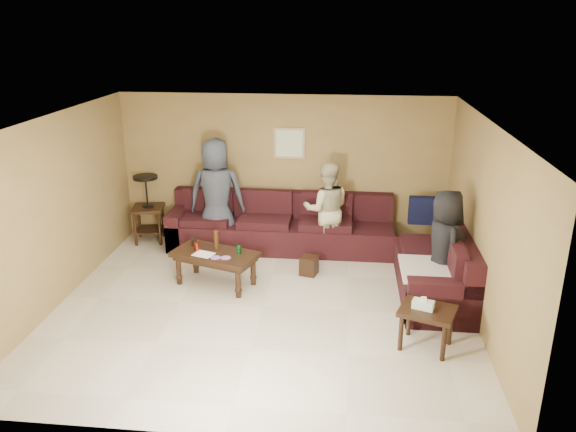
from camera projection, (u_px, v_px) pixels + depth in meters
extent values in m
plane|color=beige|center=(263.00, 306.00, 7.54)|extent=(5.50, 5.50, 0.00)
cube|color=silver|center=(260.00, 125.00, 6.72)|extent=(5.50, 5.00, 0.10)
cube|color=olive|center=(283.00, 169.00, 9.46)|extent=(5.50, 0.10, 2.50)
cube|color=olive|center=(218.00, 318.00, 4.78)|extent=(5.50, 0.10, 2.50)
cube|color=olive|center=(55.00, 212.00, 7.39)|extent=(0.10, 5.00, 2.50)
cube|color=olive|center=(484.00, 227.00, 6.85)|extent=(0.10, 5.00, 2.50)
cube|color=black|center=(281.00, 235.00, 9.38)|extent=(3.70, 0.90, 0.45)
cube|color=black|center=(283.00, 204.00, 9.54)|extent=(3.70, 0.24, 0.45)
cube|color=black|center=(180.00, 226.00, 9.52)|extent=(0.24, 0.90, 0.63)
cube|color=black|center=(433.00, 280.00, 7.80)|extent=(0.90, 2.00, 0.45)
cube|color=black|center=(460.00, 251.00, 7.61)|extent=(0.24, 2.00, 0.45)
cube|color=black|center=(443.00, 304.00, 6.94)|extent=(0.90, 0.24, 0.63)
cube|color=black|center=(423.00, 210.00, 8.98)|extent=(0.45, 0.14, 0.45)
cube|color=beige|center=(440.00, 270.00, 7.26)|extent=(1.00, 0.85, 0.04)
cube|color=black|center=(215.00, 254.00, 8.01)|extent=(1.33, 0.96, 0.07)
cube|color=black|center=(215.00, 259.00, 8.03)|extent=(1.22, 0.85, 0.05)
cylinder|color=black|center=(179.00, 270.00, 8.10)|extent=(0.08, 0.08, 0.44)
cylinder|color=black|center=(238.00, 283.00, 7.71)|extent=(0.08, 0.08, 0.44)
cylinder|color=black|center=(196.00, 259.00, 8.48)|extent=(0.08, 0.08, 0.44)
cylinder|color=black|center=(253.00, 271.00, 8.09)|extent=(0.08, 0.08, 0.44)
cylinder|color=#9D2412|center=(197.00, 247.00, 8.04)|extent=(0.07, 0.07, 0.12)
cylinder|color=#136D2B|center=(239.00, 249.00, 7.94)|extent=(0.07, 0.07, 0.12)
cylinder|color=#371E0C|center=(216.00, 239.00, 8.09)|extent=(0.07, 0.07, 0.28)
cylinder|color=black|center=(194.00, 242.00, 8.22)|extent=(0.08, 0.08, 0.11)
cube|color=white|center=(204.00, 254.00, 7.93)|extent=(0.34, 0.30, 0.00)
cylinder|color=#E7518E|center=(216.00, 258.00, 7.82)|extent=(0.14, 0.14, 0.01)
cylinder|color=#E7518E|center=(226.00, 258.00, 7.81)|extent=(0.14, 0.14, 0.01)
cube|color=black|center=(148.00, 208.00, 9.57)|extent=(0.60, 0.60, 0.05)
cube|color=black|center=(150.00, 230.00, 9.70)|extent=(0.52, 0.52, 0.03)
cylinder|color=black|center=(135.00, 229.00, 9.46)|extent=(0.05, 0.05, 0.59)
cylinder|color=black|center=(160.00, 228.00, 9.49)|extent=(0.05, 0.05, 0.59)
cylinder|color=black|center=(139.00, 221.00, 9.84)|extent=(0.05, 0.05, 0.59)
cylinder|color=black|center=(163.00, 220.00, 9.87)|extent=(0.05, 0.05, 0.59)
cylinder|color=black|center=(148.00, 206.00, 9.55)|extent=(0.18, 0.18, 0.03)
cylinder|color=black|center=(146.00, 191.00, 9.47)|extent=(0.03, 0.03, 0.49)
cylinder|color=black|center=(145.00, 177.00, 9.38)|extent=(0.41, 0.41, 0.05)
cube|color=black|center=(428.00, 311.00, 6.45)|extent=(0.74, 0.68, 0.06)
cylinder|color=black|center=(401.00, 332.00, 6.47)|extent=(0.06, 0.06, 0.48)
cylinder|color=black|center=(444.00, 342.00, 6.27)|extent=(0.06, 0.06, 0.48)
cylinder|color=black|center=(409.00, 317.00, 6.79)|extent=(0.06, 0.06, 0.48)
cylinder|color=black|center=(450.00, 326.00, 6.59)|extent=(0.06, 0.06, 0.48)
cube|color=white|center=(423.00, 305.00, 6.43)|extent=(0.27, 0.19, 0.10)
cube|color=white|center=(424.00, 299.00, 6.41)|extent=(0.06, 0.04, 0.05)
cube|color=black|center=(309.00, 265.00, 8.44)|extent=(0.29, 0.29, 0.29)
cube|color=#9F8563|center=(289.00, 143.00, 9.28)|extent=(0.52, 0.03, 0.52)
cube|color=white|center=(289.00, 143.00, 9.27)|extent=(0.44, 0.01, 0.44)
imported|color=#303643|center=(217.00, 195.00, 9.16)|extent=(0.95, 0.66, 1.86)
imported|color=#BFB78E|center=(327.00, 209.00, 8.94)|extent=(0.81, 0.67, 1.55)
imported|color=black|center=(444.00, 247.00, 7.45)|extent=(0.67, 0.86, 1.57)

